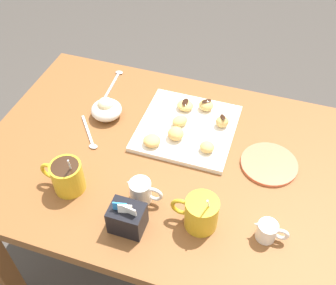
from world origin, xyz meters
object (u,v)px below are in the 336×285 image
Objects in this scene: saucer_coral_left at (269,164)px; beignet_5 at (222,122)px; beignet_0 at (185,105)px; beignet_6 at (152,141)px; beignet_3 at (207,147)px; ice_cream_bowl at (106,109)px; pastry_plate_square at (187,128)px; beignet_2 at (206,105)px; cream_pitcher_white at (141,191)px; sugar_caddy at (127,218)px; coffee_mug_mustard_right at (67,176)px; chocolate_sauce_pitcher at (268,231)px; dining_table at (158,180)px; coffee_mug_mustard_left at (201,212)px; beignet_1 at (180,121)px; beignet_4 at (176,134)px.

beignet_5 is at bearing -31.70° from saucer_coral_left.
beignet_6 is (0.05, 0.19, 0.00)m from beignet_0.
beignet_0 is at bearing -54.19° from beignet_3.
saucer_coral_left is at bearing -175.45° from beignet_3.
beignet_6 is (-0.19, 0.09, -0.00)m from ice_cream_bowl.
beignet_2 reaches higher than pastry_plate_square.
cream_pitcher_white is 0.09m from sugar_caddy.
saucer_coral_left is at bearing -134.11° from sugar_caddy.
coffee_mug_mustard_right is 1.57× the size of chocolate_sauce_pitcher.
cream_pitcher_white is at bearing -1.73° from chocolate_sauce_pitcher.
beignet_6 is (0.02, -0.02, 0.16)m from dining_table.
beignet_5 is (0.03, -0.37, -0.02)m from coffee_mug_mustard_left.
beignet_3 is 1.05× the size of beignet_5.
beignet_0 is 0.14m from beignet_5.
dining_table is at bearing 76.19° from beignet_1.
beignet_4 is (0.15, -0.27, -0.02)m from coffee_mug_mustard_left.
coffee_mug_mustard_left is at bearing 142.79° from ice_cream_bowl.
dining_table is 3.59× the size of pastry_plate_square.
beignet_0 is (-0.01, -0.39, -0.01)m from cream_pitcher_white.
beignet_1 is 0.12m from beignet_2.
ice_cream_bowl reaches higher than saucer_coral_left.
ice_cream_bowl reaches higher than dining_table.
ice_cream_bowl reaches higher than beignet_4.
beignet_1 reaches higher than pastry_plate_square.
beignet_4 is at bearing 95.38° from beignet_1.
ice_cream_bowl is at bearing -58.65° from sugar_caddy.
beignet_3 reaches higher than pastry_plate_square.
cream_pitcher_white reaches higher than beignet_2.
coffee_mug_mustard_left is 0.37m from beignet_1.
ice_cream_bowl is at bearing 21.56° from beignet_2.
beignet_2 is (-0.08, -0.50, -0.01)m from sugar_caddy.
dining_table is 25.34× the size of beignet_5.
coffee_mug_mustard_left is 1.41× the size of ice_cream_bowl.
ice_cream_bowl is (0.41, -0.31, -0.02)m from coffee_mug_mustard_left.
beignet_4 is (0.33, -0.25, 0.00)m from chocolate_sauce_pitcher.
beignet_2 is at bearing -57.15° from chocolate_sauce_pitcher.
beignet_0 reaches higher than pastry_plate_square.
beignet_6 is (0.17, 0.03, -0.00)m from beignet_3.
cream_pitcher_white reaches higher than dining_table.
beignet_0 is 0.14m from beignet_4.
dining_table is at bearing 152.99° from ice_cream_bowl.
beignet_6 is (-0.17, -0.22, -0.02)m from coffee_mug_mustard_right.
beignet_2 is 1.08× the size of beignet_3.
beignet_5 is at bearing -113.29° from cream_pitcher_white.
sugar_caddy reaches higher than beignet_2.
coffee_mug_mustard_right is 3.21× the size of beignet_3.
beignet_2 is 0.19m from beignet_3.
beignet_1 is at bearing -43.79° from chocolate_sauce_pitcher.
ice_cream_bowl reaches higher than beignet_0.
coffee_mug_mustard_left is 0.44m from beignet_0.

